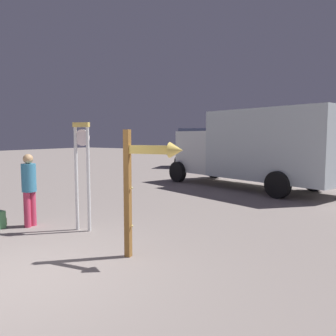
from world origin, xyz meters
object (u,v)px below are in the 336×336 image
at_px(box_truck_near, 259,147).
at_px(box_truck_far, 239,142).
at_px(arrow_sign, 146,174).
at_px(standing_clock, 82,167).
at_px(person_near_clock, 29,186).

height_order(box_truck_near, box_truck_far, box_truck_far).
xyz_separation_m(arrow_sign, box_truck_near, (-0.83, 8.51, 0.18)).
distance_m(standing_clock, person_near_clock, 1.42).
relative_size(box_truck_near, box_truck_far, 0.98).
distance_m(person_near_clock, box_truck_far, 16.04).
distance_m(arrow_sign, person_near_clock, 3.53).
relative_size(person_near_clock, box_truck_near, 0.22).
bearing_deg(arrow_sign, standing_clock, 162.65).
relative_size(person_near_clock, box_truck_far, 0.21).
relative_size(standing_clock, person_near_clock, 1.42).
xyz_separation_m(box_truck_near, box_truck_far, (-3.73, 7.76, 0.04)).
height_order(person_near_clock, box_truck_near, box_truck_near).
distance_m(arrow_sign, box_truck_near, 8.55).
bearing_deg(person_near_clock, box_truck_far, 93.87).
height_order(standing_clock, box_truck_near, box_truck_near).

